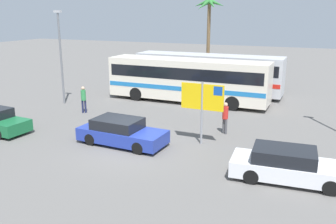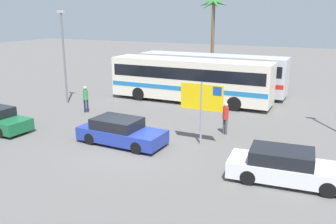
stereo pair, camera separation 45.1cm
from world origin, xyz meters
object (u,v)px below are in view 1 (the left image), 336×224
object	(u,v)px
bus_rear_coach	(208,72)
ferry_sign	(203,99)
car_white	(289,165)
bus_front_coach	(187,78)
car_blue	(121,132)
pedestrian_crossing_lot	(83,97)
pedestrian_near_sign	(225,115)

from	to	relation	value
bus_rear_coach	ferry_sign	world-z (taller)	ferry_sign
bus_rear_coach	car_white	size ratio (longest dim) A/B	2.54
bus_front_coach	car_white	distance (m)	13.70
car_blue	ferry_sign	bearing A→B (deg)	26.20
ferry_sign	car_blue	xyz separation A→B (m)	(-3.75, -1.65, -1.69)
pedestrian_crossing_lot	pedestrian_near_sign	bearing A→B (deg)	-124.85
ferry_sign	pedestrian_crossing_lot	world-z (taller)	ferry_sign
bus_rear_coach	car_white	bearing A→B (deg)	-61.20
bus_front_coach	pedestrian_crossing_lot	xyz separation A→B (m)	(-5.20, -5.64, -0.73)
ferry_sign	pedestrian_near_sign	size ratio (longest dim) A/B	1.81
ferry_sign	car_white	size ratio (longest dim) A/B	0.68
ferry_sign	pedestrian_near_sign	bearing A→B (deg)	74.19
bus_front_coach	ferry_sign	distance (m)	9.09
car_blue	bus_rear_coach	bearing A→B (deg)	91.07
bus_rear_coach	pedestrian_near_sign	size ratio (longest dim) A/B	6.76
bus_rear_coach	pedestrian_crossing_lot	xyz separation A→B (m)	(-5.68, -9.12, -0.73)
car_blue	pedestrian_crossing_lot	xyz separation A→B (m)	(-5.34, 4.20, 0.42)
ferry_sign	car_blue	world-z (taller)	ferry_sign
car_white	pedestrian_crossing_lot	bearing A→B (deg)	154.85
bus_front_coach	car_white	size ratio (longest dim) A/B	2.54
bus_front_coach	car_blue	xyz separation A→B (m)	(0.14, -9.84, -1.15)
bus_rear_coach	car_blue	bearing A→B (deg)	-91.47
pedestrian_crossing_lot	pedestrian_near_sign	size ratio (longest dim) A/B	1.01
bus_front_coach	car_blue	size ratio (longest dim) A/B	2.63
bus_rear_coach	car_blue	xyz separation A→B (m)	(-0.34, -13.32, -1.15)
bus_front_coach	ferry_sign	size ratio (longest dim) A/B	3.74
car_blue	pedestrian_crossing_lot	world-z (taller)	pedestrian_crossing_lot
bus_rear_coach	pedestrian_crossing_lot	bearing A→B (deg)	-121.94
car_blue	pedestrian_near_sign	world-z (taller)	pedestrian_near_sign
bus_rear_coach	car_blue	world-z (taller)	bus_rear_coach
car_blue	pedestrian_crossing_lot	distance (m)	6.81
car_white	pedestrian_near_sign	bearing A→B (deg)	125.04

